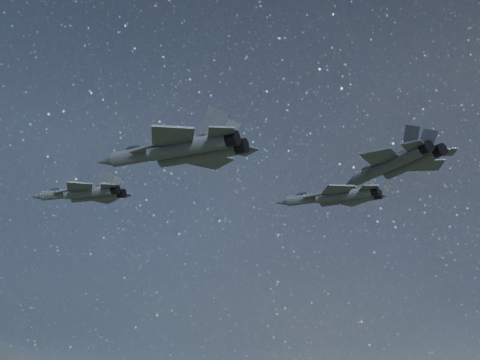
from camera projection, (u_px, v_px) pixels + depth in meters
The scene contains 4 objects.
jet_lead at pixel (85, 193), 84.39m from camera, with size 16.23×10.73×4.14m.
jet_left at pixel (337, 196), 91.74m from camera, with size 18.95×12.96×4.76m.
jet_right at pixel (180, 150), 60.85m from camera, with size 19.68×13.41×4.94m.
jet_slot at pixel (396, 163), 62.38m from camera, with size 15.64×10.22×4.04m.
Camera 1 is at (47.68, -53.07, 124.21)m, focal length 42.00 mm.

